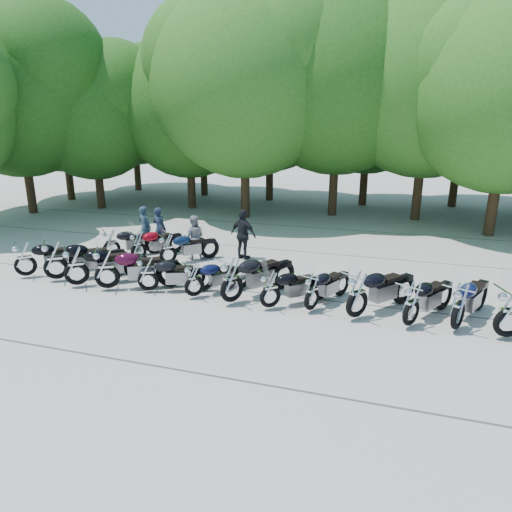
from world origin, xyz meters
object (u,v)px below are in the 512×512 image
(motorcycle_0, at_px, (24,258))
(motorcycle_1, at_px, (55,259))
(rider_2, at_px, (243,235))
(motorcycle_5, at_px, (194,278))
(motorcycle_15, at_px, (138,244))
(motorcycle_14, at_px, (111,242))
(rider_3, at_px, (160,229))
(motorcycle_6, at_px, (232,279))
(motorcycle_7, at_px, (270,288))
(motorcycle_11, at_px, (459,305))
(motorcycle_3, at_px, (106,267))
(motorcycle_16, at_px, (168,248))
(motorcycle_9, at_px, (358,293))
(rider_0, at_px, (145,227))
(motorcycle_12, at_px, (511,311))
(rider_1, at_px, (194,237))
(motorcycle_10, at_px, (412,303))
(motorcycle_8, at_px, (312,291))
(motorcycle_4, at_px, (148,273))
(motorcycle_2, at_px, (76,265))

(motorcycle_0, xyz_separation_m, motorcycle_1, (1.14, 0.02, 0.06))
(motorcycle_0, distance_m, rider_2, 7.07)
(motorcycle_5, distance_m, motorcycle_15, 4.14)
(motorcycle_14, height_order, rider_3, rider_3)
(motorcycle_15, distance_m, rider_3, 1.54)
(motorcycle_6, bearing_deg, rider_2, -42.17)
(motorcycle_7, height_order, rider_3, rider_3)
(motorcycle_7, bearing_deg, motorcycle_11, -132.05)
(motorcycle_3, relative_size, motorcycle_16, 1.16)
(motorcycle_9, height_order, motorcycle_11, motorcycle_9)
(motorcycle_5, relative_size, motorcycle_14, 0.96)
(rider_0, bearing_deg, rider_2, -166.24)
(motorcycle_6, relative_size, motorcycle_11, 1.09)
(motorcycle_6, bearing_deg, motorcycle_1, 32.28)
(motorcycle_12, xyz_separation_m, rider_1, (-9.36, 3.60, 0.08))
(motorcycle_0, distance_m, rider_3, 4.77)
(motorcycle_10, xyz_separation_m, motorcycle_11, (1.04, 0.12, 0.02))
(motorcycle_9, xyz_separation_m, rider_0, (-8.41, 4.28, 0.11))
(motorcycle_5, xyz_separation_m, rider_2, (0.13, 3.88, 0.31))
(motorcycle_8, distance_m, motorcycle_16, 5.91)
(motorcycle_11, bearing_deg, motorcycle_0, 23.95)
(motorcycle_9, distance_m, motorcycle_10, 1.28)
(motorcycle_7, bearing_deg, motorcycle_10, -133.72)
(motorcycle_1, distance_m, rider_3, 4.27)
(motorcycle_10, xyz_separation_m, rider_2, (-5.60, 4.08, 0.25))
(motorcycle_0, relative_size, motorcycle_7, 1.10)
(motorcycle_10, height_order, rider_1, rider_1)
(motorcycle_12, bearing_deg, motorcycle_0, 68.68)
(motorcycle_6, xyz_separation_m, rider_3, (-4.42, 4.16, 0.10))
(motorcycle_3, distance_m, motorcycle_5, 2.67)
(motorcycle_9, bearing_deg, motorcycle_10, -145.98)
(motorcycle_5, bearing_deg, motorcycle_10, -139.52)
(motorcycle_3, height_order, motorcycle_10, motorcycle_3)
(rider_2, bearing_deg, motorcycle_15, 39.48)
(motorcycle_9, bearing_deg, motorcycle_16, 16.53)
(motorcycle_12, bearing_deg, motorcycle_8, 66.44)
(motorcycle_1, distance_m, rider_2, 6.13)
(motorcycle_7, distance_m, motorcycle_12, 5.59)
(motorcycle_14, bearing_deg, motorcycle_8, -151.53)
(motorcycle_9, relative_size, rider_1, 1.57)
(motorcycle_3, bearing_deg, motorcycle_1, 56.97)
(motorcycle_4, height_order, motorcycle_9, motorcycle_9)
(motorcycle_5, bearing_deg, rider_3, -8.70)
(motorcycle_7, xyz_separation_m, motorcycle_8, (1.06, 0.18, -0.01))
(motorcycle_12, bearing_deg, rider_2, 41.52)
(motorcycle_2, bearing_deg, rider_0, -35.72)
(rider_1, bearing_deg, motorcycle_7, 122.49)
(rider_1, bearing_deg, motorcycle_5, 100.13)
(motorcycle_1, relative_size, motorcycle_7, 1.21)
(motorcycle_15, height_order, rider_1, rider_1)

